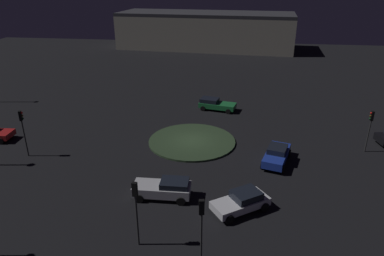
{
  "coord_description": "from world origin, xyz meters",
  "views": [
    {
      "loc": [
        -31.48,
        -4.16,
        15.22
      ],
      "look_at": [
        0.0,
        0.0,
        1.52
      ],
      "focal_mm": 32.84,
      "sensor_mm": 36.0,
      "label": 1
    }
  ],
  "objects_px": {
    "car_white": "(242,201)",
    "traffic_light_west_near": "(201,218)",
    "traffic_light_south": "(370,123)",
    "car_silver": "(164,188)",
    "car_blue": "(277,154)",
    "traffic_light_north": "(22,125)",
    "car_green": "(216,104)",
    "traffic_light_west": "(136,201)",
    "store_building": "(206,30)"
  },
  "relations": [
    {
      "from": "car_white",
      "to": "car_blue",
      "type": "xyz_separation_m",
      "value": [
        7.45,
        -3.05,
        0.04
      ]
    },
    {
      "from": "store_building",
      "to": "car_green",
      "type": "bearing_deg",
      "value": 101.8
    },
    {
      "from": "car_white",
      "to": "traffic_light_west_near",
      "type": "relative_size",
      "value": 1.03
    },
    {
      "from": "car_white",
      "to": "traffic_light_south",
      "type": "height_order",
      "value": "traffic_light_south"
    },
    {
      "from": "car_silver",
      "to": "traffic_light_north",
      "type": "height_order",
      "value": "traffic_light_north"
    },
    {
      "from": "car_green",
      "to": "traffic_light_north",
      "type": "distance_m",
      "value": 21.94
    },
    {
      "from": "car_blue",
      "to": "traffic_light_south",
      "type": "relative_size",
      "value": 1.17
    },
    {
      "from": "car_silver",
      "to": "traffic_light_north",
      "type": "bearing_deg",
      "value": -20.95
    },
    {
      "from": "car_green",
      "to": "traffic_light_north",
      "type": "relative_size",
      "value": 1.06
    },
    {
      "from": "car_green",
      "to": "car_white",
      "type": "xyz_separation_m",
      "value": [
        -20.23,
        -3.25,
        0.01
      ]
    },
    {
      "from": "car_blue",
      "to": "traffic_light_south",
      "type": "height_order",
      "value": "traffic_light_south"
    },
    {
      "from": "traffic_light_west_near",
      "to": "traffic_light_north",
      "type": "distance_m",
      "value": 20.35
    },
    {
      "from": "car_white",
      "to": "car_silver",
      "type": "xyz_separation_m",
      "value": [
        0.83,
        5.73,
        0.05
      ]
    },
    {
      "from": "traffic_light_west_near",
      "to": "traffic_light_south",
      "type": "bearing_deg",
      "value": -50.52
    },
    {
      "from": "store_building",
      "to": "car_silver",
      "type": "bearing_deg",
      "value": 97.17
    },
    {
      "from": "car_green",
      "to": "car_silver",
      "type": "bearing_deg",
      "value": -85.25
    },
    {
      "from": "traffic_light_south",
      "to": "car_green",
      "type": "bearing_deg",
      "value": -33.01
    },
    {
      "from": "traffic_light_west_near",
      "to": "store_building",
      "type": "distance_m",
      "value": 66.8
    },
    {
      "from": "car_blue",
      "to": "traffic_light_west_near",
      "type": "distance_m",
      "value": 13.91
    },
    {
      "from": "car_white",
      "to": "traffic_light_west_near",
      "type": "distance_m",
      "value": 6.12
    },
    {
      "from": "car_green",
      "to": "car_silver",
      "type": "height_order",
      "value": "car_silver"
    },
    {
      "from": "car_green",
      "to": "traffic_light_south",
      "type": "bearing_deg",
      "value": -20.81
    },
    {
      "from": "car_blue",
      "to": "store_building",
      "type": "bearing_deg",
      "value": -151.89
    },
    {
      "from": "car_white",
      "to": "store_building",
      "type": "distance_m",
      "value": 61.98
    },
    {
      "from": "car_silver",
      "to": "store_building",
      "type": "height_order",
      "value": "store_building"
    },
    {
      "from": "car_white",
      "to": "traffic_light_west",
      "type": "height_order",
      "value": "traffic_light_west"
    },
    {
      "from": "car_blue",
      "to": "traffic_light_west_near",
      "type": "bearing_deg",
      "value": -6.96
    },
    {
      "from": "store_building",
      "to": "traffic_light_west_near",
      "type": "bearing_deg",
      "value": 99.86
    },
    {
      "from": "car_white",
      "to": "traffic_light_south",
      "type": "bearing_deg",
      "value": -172.65
    },
    {
      "from": "car_green",
      "to": "traffic_light_west_near",
      "type": "distance_m",
      "value": 25.53
    },
    {
      "from": "car_silver",
      "to": "traffic_light_south",
      "type": "xyz_separation_m",
      "value": [
        9.86,
        -17.27,
        2.11
      ]
    },
    {
      "from": "car_silver",
      "to": "store_building",
      "type": "distance_m",
      "value": 60.64
    },
    {
      "from": "traffic_light_south",
      "to": "traffic_light_north",
      "type": "distance_m",
      "value": 31.46
    },
    {
      "from": "car_white",
      "to": "traffic_light_west_near",
      "type": "xyz_separation_m",
      "value": [
        -5.18,
        2.32,
        2.27
      ]
    },
    {
      "from": "car_blue",
      "to": "traffic_light_west",
      "type": "height_order",
      "value": "traffic_light_west"
    },
    {
      "from": "traffic_light_west",
      "to": "traffic_light_west_near",
      "type": "bearing_deg",
      "value": -97.16
    },
    {
      "from": "car_white",
      "to": "traffic_light_west_near",
      "type": "bearing_deg",
      "value": 30.42
    },
    {
      "from": "traffic_light_north",
      "to": "traffic_light_west_near",
      "type": "bearing_deg",
      "value": -51.03
    },
    {
      "from": "traffic_light_south",
      "to": "traffic_light_west",
      "type": "distance_m",
      "value": 23.3
    },
    {
      "from": "traffic_light_south",
      "to": "traffic_light_north",
      "type": "height_order",
      "value": "traffic_light_north"
    },
    {
      "from": "car_white",
      "to": "car_silver",
      "type": "height_order",
      "value": "car_silver"
    },
    {
      "from": "car_white",
      "to": "store_building",
      "type": "xyz_separation_m",
      "value": [
        61.32,
        8.45,
        3.22
      ]
    },
    {
      "from": "traffic_light_south",
      "to": "traffic_light_west_near",
      "type": "distance_m",
      "value": 21.08
    },
    {
      "from": "car_silver",
      "to": "traffic_light_north",
      "type": "distance_m",
      "value": 14.81
    },
    {
      "from": "traffic_light_west_near",
      "to": "traffic_light_north",
      "type": "height_order",
      "value": "traffic_light_north"
    },
    {
      "from": "car_blue",
      "to": "traffic_light_west_near",
      "type": "xyz_separation_m",
      "value": [
        -12.63,
        5.37,
        2.23
      ]
    },
    {
      "from": "car_silver",
      "to": "car_blue",
      "type": "relative_size",
      "value": 0.91
    },
    {
      "from": "traffic_light_west",
      "to": "store_building",
      "type": "height_order",
      "value": "store_building"
    },
    {
      "from": "car_white",
      "to": "traffic_light_north",
      "type": "height_order",
      "value": "traffic_light_north"
    },
    {
      "from": "car_blue",
      "to": "traffic_light_north",
      "type": "distance_m",
      "value": 22.75
    }
  ]
}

